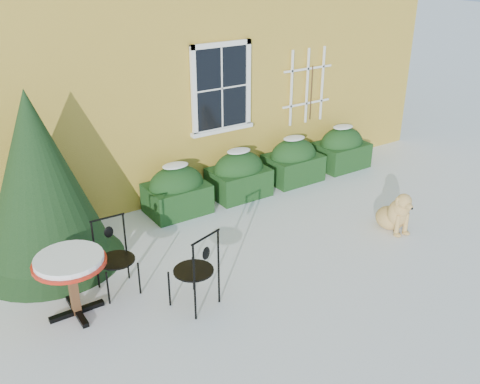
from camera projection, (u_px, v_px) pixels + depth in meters
ground at (278, 273)px, 7.72m from camera, size 80.00×80.00×0.00m
house at (88, 1)px, 11.67m from camera, size 12.40×8.40×6.40m
hedge_row at (267, 168)px, 10.31m from camera, size 4.95×0.80×0.91m
evergreen_shrub at (41, 197)px, 7.59m from camera, size 2.16×2.16×2.61m
bistro_table at (70, 267)px, 6.57m from camera, size 0.91×0.91×0.84m
patio_chair_near at (196, 269)px, 6.79m from camera, size 0.62×0.61×1.10m
patio_chair_far at (115, 256)px, 7.14m from camera, size 0.50×0.50×1.04m
dog at (395, 214)px, 8.76m from camera, size 0.55×0.79×0.74m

